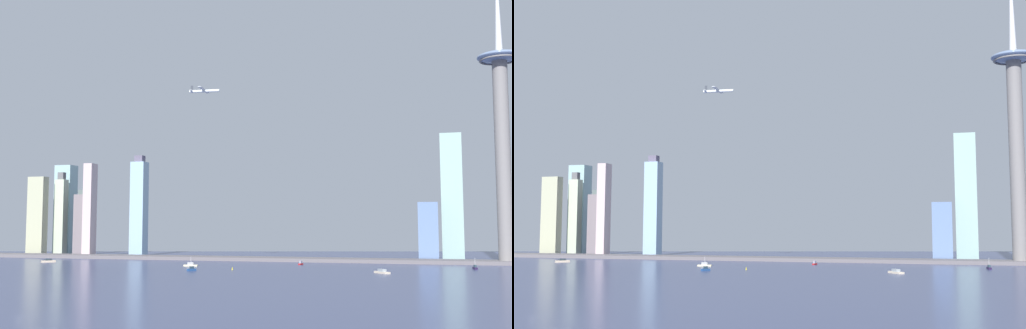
% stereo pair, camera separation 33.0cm
% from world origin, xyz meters
% --- Properties ---
extents(ground_plane, '(6000.00, 6000.00, 0.00)m').
position_xyz_m(ground_plane, '(0.00, 0.00, 0.00)').
color(ground_plane, '#394165').
extents(waterfront_pier, '(835.12, 40.73, 3.96)m').
position_xyz_m(waterfront_pier, '(0.00, 467.44, 1.98)').
color(waterfront_pier, '#635E62').
rests_on(waterfront_pier, ground).
extents(observation_tower, '(46.81, 46.81, 343.38)m').
position_xyz_m(observation_tower, '(253.88, 468.57, 158.29)').
color(observation_tower, slate).
rests_on(observation_tower, ground).
extents(skyscraper_1, '(24.93, 13.13, 107.79)m').
position_xyz_m(skyscraper_1, '(-346.06, 504.74, 53.90)').
color(skyscraper_1, '#AEAF8E').
rests_on(skyscraper_1, ground).
extents(skyscraper_2, '(14.94, 12.36, 115.69)m').
position_xyz_m(skyscraper_2, '(-326.74, 531.60, 54.67)').
color(skyscraper_2, beige).
rests_on(skyscraper_2, ground).
extents(skyscraper_3, '(24.83, 23.11, 150.68)m').
position_xyz_m(skyscraper_3, '(201.63, 537.67, 75.34)').
color(skyscraper_3, '#97BCB2').
rests_on(skyscraper_3, ground).
extents(skyscraper_4, '(19.66, 23.60, 90.72)m').
position_xyz_m(skyscraper_4, '(-295.06, 540.39, 43.31)').
color(skyscraper_4, slate).
rests_on(skyscraper_4, ground).
extents(skyscraper_5, '(12.10, 15.93, 122.46)m').
position_xyz_m(skyscraper_5, '(-256.49, 490.55, 61.23)').
color(skyscraper_5, beige).
rests_on(skyscraper_5, ground).
extents(skyscraper_6, '(22.21, 24.34, 67.52)m').
position_xyz_m(skyscraper_6, '(174.29, 502.51, 33.76)').
color(skyscraper_6, '#627EAC').
rests_on(skyscraper_6, ground).
extents(skyscraper_8, '(26.22, 21.57, 129.05)m').
position_xyz_m(skyscraper_8, '(-342.40, 567.00, 64.53)').
color(skyscraper_8, '#96BCBE').
rests_on(skyscraper_8, ground).
extents(skyscraper_9, '(19.55, 17.42, 135.46)m').
position_xyz_m(skyscraper_9, '(-203.62, 527.92, 64.99)').
color(skyscraper_9, '#97B9CF').
rests_on(skyscraper_9, ground).
extents(boat_2, '(13.56, 14.10, 4.00)m').
position_xyz_m(boat_2, '(-233.60, 367.85, 1.50)').
color(boat_2, beige).
rests_on(boat_2, ground).
extents(boat_3, '(14.67, 6.82, 9.46)m').
position_xyz_m(boat_3, '(-56.54, 350.73, 1.42)').
color(boat_3, beige).
rests_on(boat_3, ground).
extents(boat_4, '(7.43, 8.68, 8.33)m').
position_xyz_m(boat_4, '(-31.56, 290.73, 1.51)').
color(boat_4, navy).
rests_on(boat_4, ground).
extents(boat_5, '(4.16, 7.62, 4.00)m').
position_xyz_m(boat_5, '(45.15, 406.73, 1.43)').
color(boat_5, '#AE1718').
rests_on(boat_5, ground).
extents(boat_6, '(15.04, 17.58, 3.74)m').
position_xyz_m(boat_6, '(137.89, 307.57, 1.35)').
color(boat_6, beige).
rests_on(boat_6, ground).
extents(boat_7, '(4.37, 9.88, 10.76)m').
position_xyz_m(boat_7, '(217.80, 383.15, 1.53)').
color(boat_7, '#201537').
rests_on(boat_7, ground).
extents(channel_buoy_0, '(1.13, 1.13, 2.93)m').
position_xyz_m(channel_buoy_0, '(0.16, 312.97, 1.46)').
color(channel_buoy_0, yellow).
rests_on(channel_buoy_0, ground).
extents(airplane, '(34.03, 36.04, 8.08)m').
position_xyz_m(airplane, '(-57.37, 387.73, 188.02)').
color(airplane, white).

